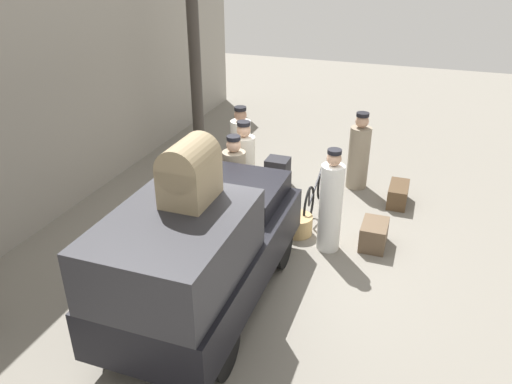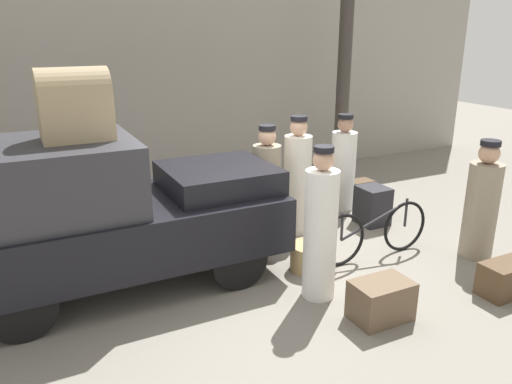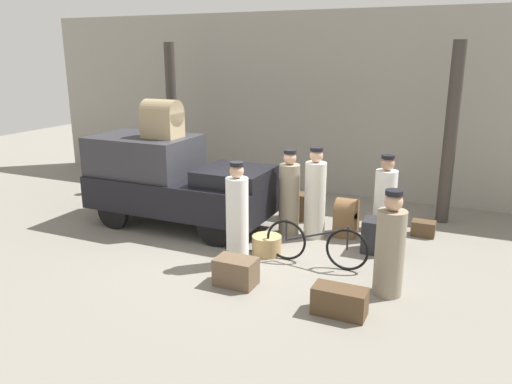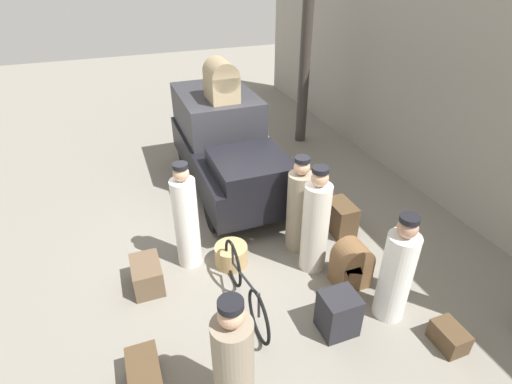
{
  "view_description": "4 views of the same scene",
  "coord_description": "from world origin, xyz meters",
  "px_view_note": "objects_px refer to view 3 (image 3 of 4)",
  "views": [
    {
      "loc": [
        -6.75,
        -2.27,
        4.67
      ],
      "look_at": [
        0.2,
        0.2,
        0.95
      ],
      "focal_mm": 35.0,
      "sensor_mm": 36.0,
      "label": 1
    },
    {
      "loc": [
        -2.58,
        -5.34,
        2.98
      ],
      "look_at": [
        0.2,
        0.2,
        0.95
      ],
      "focal_mm": 35.0,
      "sensor_mm": 36.0,
      "label": 2
    },
    {
      "loc": [
        3.94,
        -8.13,
        3.52
      ],
      "look_at": [
        0.2,
        0.2,
        0.95
      ],
      "focal_mm": 35.0,
      "sensor_mm": 36.0,
      "label": 3
    },
    {
      "loc": [
        5.44,
        -1.77,
        4.38
      ],
      "look_at": [
        0.2,
        0.2,
        0.95
      ],
      "focal_mm": 28.0,
      "sensor_mm": 36.0,
      "label": 4
    }
  ],
  "objects_px": {
    "truck": "(172,179)",
    "trunk_wicker_pale": "(236,272)",
    "trunk_barrel_dark": "(346,217)",
    "trunk_umber_medium": "(298,206)",
    "wicker_basket": "(267,245)",
    "suitcase_black_upright": "(423,228)",
    "porter_with_bicycle": "(315,197)",
    "conductor_in_dark_uniform": "(237,218)",
    "porter_carrying_trunk": "(289,196)",
    "trunk_on_truck_roof": "(162,119)",
    "bicycle": "(316,244)",
    "suitcase_tan_flat": "(340,301)",
    "porter_standing_middle": "(385,201)",
    "porter_lifting_near_truck": "(390,248)",
    "trunk_large_brown": "(375,236)"
  },
  "relations": [
    {
      "from": "bicycle",
      "to": "trunk_wicker_pale",
      "type": "distance_m",
      "value": 1.54
    },
    {
      "from": "wicker_basket",
      "to": "trunk_wicker_pale",
      "type": "distance_m",
      "value": 1.33
    },
    {
      "from": "truck",
      "to": "trunk_wicker_pale",
      "type": "xyz_separation_m",
      "value": [
        2.47,
        -2.02,
        -0.76
      ]
    },
    {
      "from": "conductor_in_dark_uniform",
      "to": "trunk_barrel_dark",
      "type": "bearing_deg",
      "value": 58.16
    },
    {
      "from": "bicycle",
      "to": "wicker_basket",
      "type": "xyz_separation_m",
      "value": [
        -0.94,
        0.09,
        -0.2
      ]
    },
    {
      "from": "bicycle",
      "to": "suitcase_black_upright",
      "type": "distance_m",
      "value": 2.71
    },
    {
      "from": "bicycle",
      "to": "trunk_large_brown",
      "type": "distance_m",
      "value": 1.3
    },
    {
      "from": "porter_with_bicycle",
      "to": "trunk_wicker_pale",
      "type": "relative_size",
      "value": 2.82
    },
    {
      "from": "wicker_basket",
      "to": "suitcase_black_upright",
      "type": "bearing_deg",
      "value": 40.84
    },
    {
      "from": "truck",
      "to": "porter_carrying_trunk",
      "type": "height_order",
      "value": "truck"
    },
    {
      "from": "wicker_basket",
      "to": "suitcase_black_upright",
      "type": "xyz_separation_m",
      "value": [
        2.47,
        2.13,
        -0.02
      ]
    },
    {
      "from": "porter_carrying_trunk",
      "to": "trunk_wicker_pale",
      "type": "height_order",
      "value": "porter_carrying_trunk"
    },
    {
      "from": "trunk_barrel_dark",
      "to": "suitcase_tan_flat",
      "type": "relative_size",
      "value": 1.01
    },
    {
      "from": "trunk_large_brown",
      "to": "trunk_on_truck_roof",
      "type": "bearing_deg",
      "value": -177.06
    },
    {
      "from": "conductor_in_dark_uniform",
      "to": "porter_carrying_trunk",
      "type": "height_order",
      "value": "conductor_in_dark_uniform"
    },
    {
      "from": "truck",
      "to": "trunk_on_truck_roof",
      "type": "xyz_separation_m",
      "value": [
        -0.18,
        -0.0,
        1.24
      ]
    },
    {
      "from": "porter_with_bicycle",
      "to": "trunk_wicker_pale",
      "type": "height_order",
      "value": "porter_with_bicycle"
    },
    {
      "from": "trunk_wicker_pale",
      "to": "suitcase_tan_flat",
      "type": "bearing_deg",
      "value": -8.05
    },
    {
      "from": "truck",
      "to": "trunk_barrel_dark",
      "type": "relative_size",
      "value": 5.08
    },
    {
      "from": "porter_with_bicycle",
      "to": "trunk_large_brown",
      "type": "bearing_deg",
      "value": -12.51
    },
    {
      "from": "porter_standing_middle",
      "to": "suitcase_tan_flat",
      "type": "height_order",
      "value": "porter_standing_middle"
    },
    {
      "from": "wicker_basket",
      "to": "porter_carrying_trunk",
      "type": "height_order",
      "value": "porter_carrying_trunk"
    },
    {
      "from": "conductor_in_dark_uniform",
      "to": "porter_with_bicycle",
      "type": "xyz_separation_m",
      "value": [
        0.79,
        1.81,
        -0.01
      ]
    },
    {
      "from": "bicycle",
      "to": "trunk_large_brown",
      "type": "xyz_separation_m",
      "value": [
        0.81,
        1.01,
        -0.07
      ]
    },
    {
      "from": "porter_lifting_near_truck",
      "to": "trunk_on_truck_roof",
      "type": "distance_m",
      "value": 5.27
    },
    {
      "from": "conductor_in_dark_uniform",
      "to": "bicycle",
      "type": "bearing_deg",
      "value": 22.8
    },
    {
      "from": "wicker_basket",
      "to": "porter_with_bicycle",
      "type": "bearing_deg",
      "value": 67.16
    },
    {
      "from": "porter_carrying_trunk",
      "to": "trunk_on_truck_roof",
      "type": "xyz_separation_m",
      "value": [
        -2.58,
        -0.49,
        1.45
      ]
    },
    {
      "from": "porter_with_bicycle",
      "to": "trunk_umber_medium",
      "type": "bearing_deg",
      "value": 126.4
    },
    {
      "from": "porter_lifting_near_truck",
      "to": "trunk_large_brown",
      "type": "bearing_deg",
      "value": 107.56
    },
    {
      "from": "trunk_wicker_pale",
      "to": "trunk_large_brown",
      "type": "bearing_deg",
      "value": 52.75
    },
    {
      "from": "conductor_in_dark_uniform",
      "to": "trunk_umber_medium",
      "type": "relative_size",
      "value": 2.95
    },
    {
      "from": "porter_with_bicycle",
      "to": "trunk_umber_medium",
      "type": "xyz_separation_m",
      "value": [
        -0.66,
        0.9,
        -0.53
      ]
    },
    {
      "from": "suitcase_black_upright",
      "to": "trunk_large_brown",
      "type": "height_order",
      "value": "trunk_large_brown"
    },
    {
      "from": "trunk_barrel_dark",
      "to": "trunk_umber_medium",
      "type": "xyz_separation_m",
      "value": [
        -1.21,
        0.55,
        -0.09
      ]
    },
    {
      "from": "porter_with_bicycle",
      "to": "trunk_wicker_pale",
      "type": "distance_m",
      "value": 2.64
    },
    {
      "from": "trunk_large_brown",
      "to": "suitcase_tan_flat",
      "type": "bearing_deg",
      "value": -89.76
    },
    {
      "from": "bicycle",
      "to": "trunk_barrel_dark",
      "type": "height_order",
      "value": "bicycle"
    },
    {
      "from": "porter_carrying_trunk",
      "to": "porter_standing_middle",
      "type": "bearing_deg",
      "value": 17.6
    },
    {
      "from": "porter_with_bicycle",
      "to": "suitcase_tan_flat",
      "type": "distance_m",
      "value": 3.1
    },
    {
      "from": "wicker_basket",
      "to": "trunk_barrel_dark",
      "type": "xyz_separation_m",
      "value": [
        1.05,
        1.55,
        0.2
      ]
    },
    {
      "from": "wicker_basket",
      "to": "suitcase_black_upright",
      "type": "relative_size",
      "value": 1.18
    },
    {
      "from": "porter_standing_middle",
      "to": "porter_lifting_near_truck",
      "type": "distance_m",
      "value": 2.47
    },
    {
      "from": "conductor_in_dark_uniform",
      "to": "porter_standing_middle",
      "type": "bearing_deg",
      "value": 49.21
    },
    {
      "from": "porter_with_bicycle",
      "to": "suitcase_black_upright",
      "type": "relative_size",
      "value": 3.99
    },
    {
      "from": "suitcase_tan_flat",
      "to": "bicycle",
      "type": "bearing_deg",
      "value": 118.91
    },
    {
      "from": "trunk_barrel_dark",
      "to": "trunk_umber_medium",
      "type": "height_order",
      "value": "trunk_barrel_dark"
    },
    {
      "from": "porter_standing_middle",
      "to": "trunk_barrel_dark",
      "type": "height_order",
      "value": "porter_standing_middle"
    },
    {
      "from": "wicker_basket",
      "to": "trunk_large_brown",
      "type": "xyz_separation_m",
      "value": [
        1.75,
        0.92,
        0.13
      ]
    },
    {
      "from": "porter_with_bicycle",
      "to": "wicker_basket",
      "type": "bearing_deg",
      "value": -112.84
    }
  ]
}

